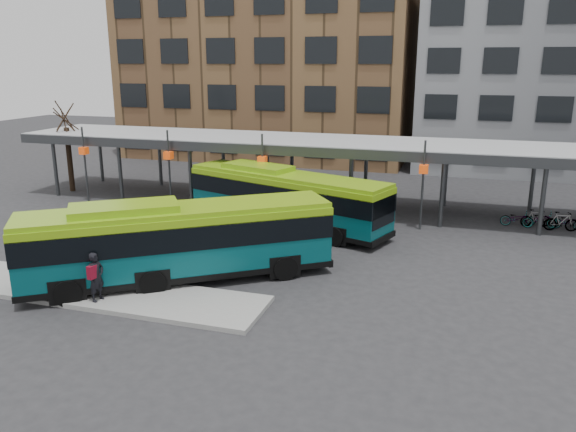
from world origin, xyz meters
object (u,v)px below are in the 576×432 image
at_px(tree, 69,156).
at_px(bus_front, 178,240).
at_px(pedestrian, 96,277).
at_px(bus_rear, 285,197).

height_order(tree, bus_front, tree).
bearing_deg(pedestrian, tree, 49.77).
bearing_deg(pedestrian, bus_rear, -7.06).
distance_m(bus_front, pedestrian, 3.59).
relative_size(tree, pedestrian, 3.01).
distance_m(bus_rear, pedestrian, 12.35).
bearing_deg(pedestrian, bus_front, -20.20).
bearing_deg(tree, pedestrian, -49.79).
xyz_separation_m(bus_front, pedestrian, (-1.75, -3.07, -0.65)).
distance_m(tree, bus_front, 19.83).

